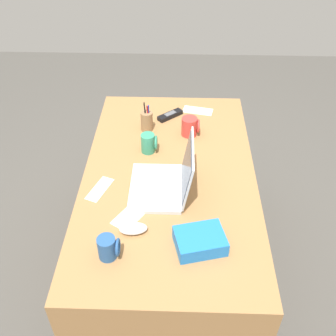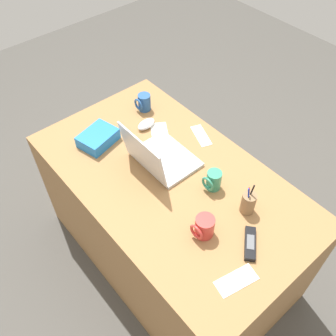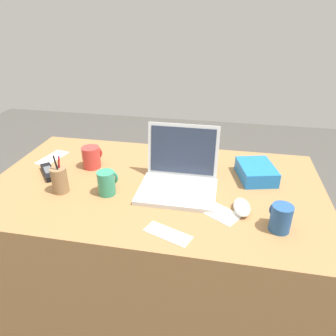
{
  "view_description": "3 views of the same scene",
  "coord_description": "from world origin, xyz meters",
  "px_view_note": "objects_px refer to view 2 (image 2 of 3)",
  "views": [
    {
      "loc": [
        1.45,
        0.04,
        2.02
      ],
      "look_at": [
        0.08,
        -0.0,
        0.86
      ],
      "focal_mm": 43.0,
      "sensor_mm": 36.0,
      "label": 1
    },
    {
      "loc": [
        -0.88,
        0.77,
        2.14
      ],
      "look_at": [
        0.03,
        -0.01,
        0.79
      ],
      "focal_mm": 39.79,
      "sensor_mm": 36.0,
      "label": 2
    },
    {
      "loc": [
        0.27,
        -1.13,
        1.45
      ],
      "look_at": [
        0.06,
        -0.04,
        0.86
      ],
      "focal_mm": 33.17,
      "sensor_mm": 36.0,
      "label": 3
    }
  ],
  "objects_px": {
    "pen_holder": "(248,203)",
    "snack_bag": "(98,138)",
    "cordless_phone": "(250,243)",
    "computer_mouse": "(146,124)",
    "coffee_mug_spare": "(213,181)",
    "coffee_mug_white": "(144,102)",
    "coffee_mug_tall": "(204,227)",
    "laptop": "(159,157)"
  },
  "relations": [
    {
      "from": "cordless_phone",
      "to": "pen_holder",
      "type": "xyz_separation_m",
      "value": [
        0.13,
        -0.12,
        0.04
      ]
    },
    {
      "from": "pen_holder",
      "to": "snack_bag",
      "type": "bearing_deg",
      "value": 18.39
    },
    {
      "from": "computer_mouse",
      "to": "cordless_phone",
      "type": "height_order",
      "value": "computer_mouse"
    },
    {
      "from": "cordless_phone",
      "to": "coffee_mug_tall",
      "type": "bearing_deg",
      "value": 33.38
    },
    {
      "from": "coffee_mug_spare",
      "to": "snack_bag",
      "type": "bearing_deg",
      "value": 21.74
    },
    {
      "from": "snack_bag",
      "to": "pen_holder",
      "type": "bearing_deg",
      "value": -161.61
    },
    {
      "from": "coffee_mug_white",
      "to": "coffee_mug_tall",
      "type": "xyz_separation_m",
      "value": [
        -0.82,
        0.32,
        0.0
      ]
    },
    {
      "from": "coffee_mug_white",
      "to": "pen_holder",
      "type": "xyz_separation_m",
      "value": [
        -0.86,
        0.08,
        0.01
      ]
    },
    {
      "from": "snack_bag",
      "to": "coffee_mug_spare",
      "type": "bearing_deg",
      "value": -158.26
    },
    {
      "from": "cordless_phone",
      "to": "coffee_mug_spare",
      "type": "bearing_deg",
      "value": -17.08
    },
    {
      "from": "computer_mouse",
      "to": "laptop",
      "type": "bearing_deg",
      "value": 147.3
    },
    {
      "from": "snack_bag",
      "to": "laptop",
      "type": "bearing_deg",
      "value": -156.0
    },
    {
      "from": "laptop",
      "to": "coffee_mug_white",
      "type": "xyz_separation_m",
      "value": [
        0.38,
        -0.21,
        0.0
      ]
    },
    {
      "from": "coffee_mug_tall",
      "to": "cordless_phone",
      "type": "bearing_deg",
      "value": -146.62
    },
    {
      "from": "cordless_phone",
      "to": "pen_holder",
      "type": "relative_size",
      "value": 0.86
    },
    {
      "from": "computer_mouse",
      "to": "cordless_phone",
      "type": "bearing_deg",
      "value": 164.64
    },
    {
      "from": "coffee_mug_white",
      "to": "snack_bag",
      "type": "distance_m",
      "value": 0.36
    },
    {
      "from": "laptop",
      "to": "snack_bag",
      "type": "relative_size",
      "value": 1.66
    },
    {
      "from": "computer_mouse",
      "to": "pen_holder",
      "type": "height_order",
      "value": "pen_holder"
    },
    {
      "from": "laptop",
      "to": "pen_holder",
      "type": "distance_m",
      "value": 0.49
    },
    {
      "from": "cordless_phone",
      "to": "pen_holder",
      "type": "bearing_deg",
      "value": -43.72
    },
    {
      "from": "laptop",
      "to": "coffee_mug_spare",
      "type": "xyz_separation_m",
      "value": [
        -0.28,
        -0.1,
        0.0
      ]
    },
    {
      "from": "coffee_mug_spare",
      "to": "coffee_mug_white",
      "type": "bearing_deg",
      "value": -9.27
    },
    {
      "from": "computer_mouse",
      "to": "pen_holder",
      "type": "distance_m",
      "value": 0.74
    },
    {
      "from": "computer_mouse",
      "to": "coffee_mug_tall",
      "type": "bearing_deg",
      "value": 154.16
    },
    {
      "from": "computer_mouse",
      "to": "coffee_mug_spare",
      "type": "distance_m",
      "value": 0.54
    },
    {
      "from": "coffee_mug_white",
      "to": "snack_bag",
      "type": "bearing_deg",
      "value": 99.56
    },
    {
      "from": "computer_mouse",
      "to": "cordless_phone",
      "type": "xyz_separation_m",
      "value": [
        -0.86,
        0.13,
        -0.01
      ]
    },
    {
      "from": "cordless_phone",
      "to": "snack_bag",
      "type": "distance_m",
      "value": 0.94
    },
    {
      "from": "pen_holder",
      "to": "computer_mouse",
      "type": "bearing_deg",
      "value": -0.21
    },
    {
      "from": "coffee_mug_tall",
      "to": "coffee_mug_spare",
      "type": "height_order",
      "value": "same"
    },
    {
      "from": "laptop",
      "to": "snack_bag",
      "type": "height_order",
      "value": "laptop"
    },
    {
      "from": "coffee_mug_spare",
      "to": "computer_mouse",
      "type": "bearing_deg",
      "value": -2.83
    },
    {
      "from": "computer_mouse",
      "to": "coffee_mug_white",
      "type": "relative_size",
      "value": 1.16
    },
    {
      "from": "laptop",
      "to": "coffee_mug_white",
      "type": "relative_size",
      "value": 3.21
    },
    {
      "from": "coffee_mug_tall",
      "to": "snack_bag",
      "type": "relative_size",
      "value": 0.53
    },
    {
      "from": "coffee_mug_white",
      "to": "pen_holder",
      "type": "height_order",
      "value": "pen_holder"
    },
    {
      "from": "cordless_phone",
      "to": "computer_mouse",
      "type": "bearing_deg",
      "value": -8.29
    },
    {
      "from": "coffee_mug_tall",
      "to": "coffee_mug_spare",
      "type": "xyz_separation_m",
      "value": [
        0.15,
        -0.21,
        -0.0
      ]
    },
    {
      "from": "coffee_mug_tall",
      "to": "pen_holder",
      "type": "xyz_separation_m",
      "value": [
        -0.04,
        -0.23,
        0.0
      ]
    },
    {
      "from": "pen_holder",
      "to": "snack_bag",
      "type": "distance_m",
      "value": 0.84
    },
    {
      "from": "snack_bag",
      "to": "coffee_mug_white",
      "type": "bearing_deg",
      "value": -80.44
    }
  ]
}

